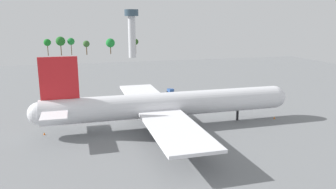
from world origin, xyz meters
TOP-DOWN VIEW (x-y plane):
  - ground_plane at (0.00, 0.00)m, footprint 286.35×286.35m
  - cargo_airplane at (-0.36, 0.00)m, footprint 71.59×64.10m
  - pushback_tractor at (10.70, 28.92)m, footprint 2.92×5.34m
  - cargo_loader at (12.11, 39.38)m, footprint 2.34×3.99m
  - safety_cone_nose at (32.21, -1.80)m, footprint 0.54×0.54m
  - safety_cone_tail at (-32.21, 1.96)m, footprint 0.48×0.48m
  - control_tower at (18.75, 168.51)m, footprint 10.50×10.50m
  - tree_line_backdrop at (-15.90, 199.32)m, footprint 77.13×7.59m

SIDE VIEW (x-z plane):
  - ground_plane at x=0.00m, z-range 0.00..0.00m
  - safety_cone_tail at x=-32.21m, z-range 0.00..0.68m
  - safety_cone_nose at x=32.21m, z-range 0.00..0.77m
  - cargo_loader at x=12.11m, z-range 0.03..2.06m
  - pushback_tractor at x=10.70m, z-range 0.08..2.17m
  - cargo_airplane at x=-0.36m, z-range -3.85..16.14m
  - tree_line_backdrop at x=-15.90m, z-range 2.66..17.99m
  - control_tower at x=18.75m, z-range 4.06..40.17m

